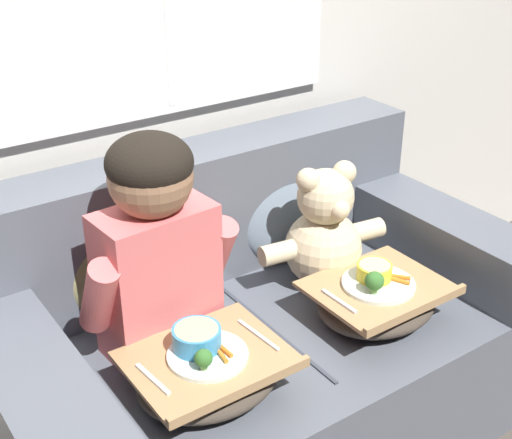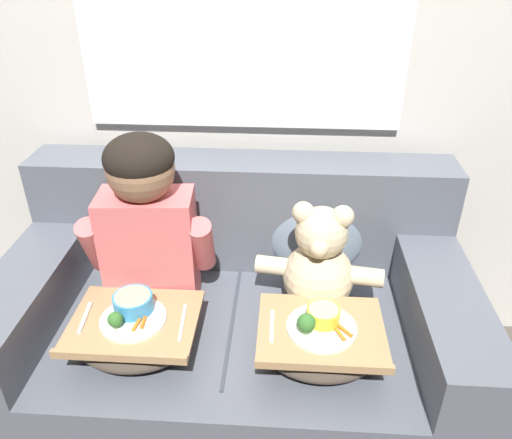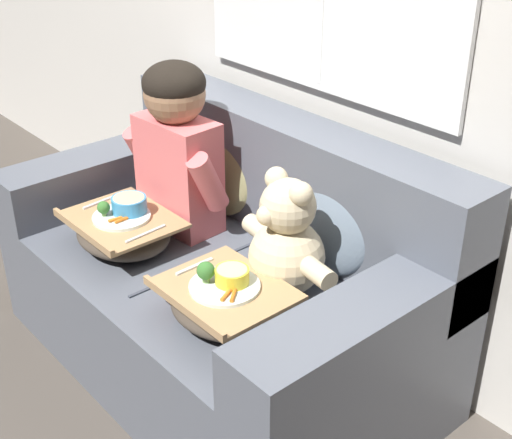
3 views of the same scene
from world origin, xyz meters
name	(u,v)px [view 2 (image 2 of 3)]	position (x,y,z in m)	size (l,w,h in m)	color
ground_plane	(236,399)	(0.00, 0.00, 0.00)	(14.00, 14.00, 0.00)	#4C443D
wall_back_with_window	(244,40)	(0.00, 0.54, 1.31)	(8.00, 0.08, 2.60)	beige
couch	(236,327)	(0.00, 0.06, 0.34)	(1.64, 0.94, 0.91)	#565B66
throw_pillow_behind_child	(164,225)	(-0.30, 0.28, 0.65)	(0.40, 0.19, 0.42)	#898456
throw_pillow_behind_teddy	(317,230)	(0.30, 0.28, 0.65)	(0.39, 0.19, 0.40)	slate
child_figure	(146,216)	(-0.30, 0.07, 0.82)	(0.47, 0.23, 0.65)	#DB6666
teddy_bear	(319,266)	(0.30, 0.06, 0.64)	(0.46, 0.32, 0.42)	beige
lap_tray_child	(135,332)	(-0.30, -0.19, 0.53)	(0.41, 0.33, 0.19)	#473D33
lap_tray_teddy	(320,341)	(0.30, -0.19, 0.53)	(0.40, 0.33, 0.20)	#473D33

